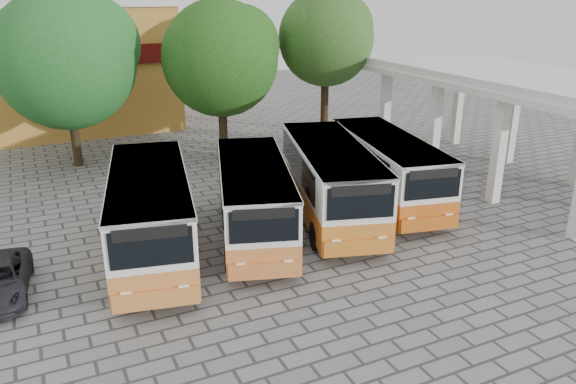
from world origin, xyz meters
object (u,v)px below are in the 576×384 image
bus_far_right (387,166)px  bus_centre_left (254,196)px  bus_centre_right (331,177)px  bus_far_left (151,210)px

bus_far_right → bus_centre_left: bearing=-160.4°
bus_far_right → bus_centre_right: bearing=-158.6°
bus_far_left → bus_centre_left: bearing=11.1°
bus_far_left → bus_centre_right: size_ratio=0.98×
bus_far_left → bus_far_right: bus_far_left is taller
bus_centre_left → bus_far_right: bearing=25.5°
bus_far_right → bus_far_left: bearing=-163.5°
bus_far_left → bus_far_right: 10.67m
bus_centre_left → bus_centre_right: bus_centre_right is taller
bus_centre_left → bus_far_right: size_ratio=0.99×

